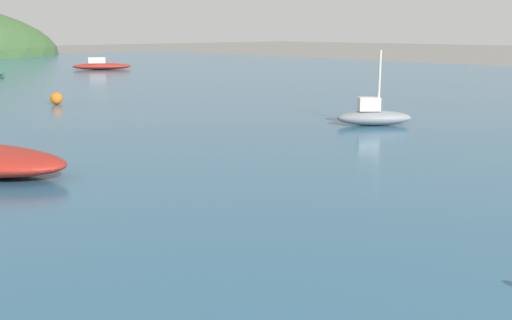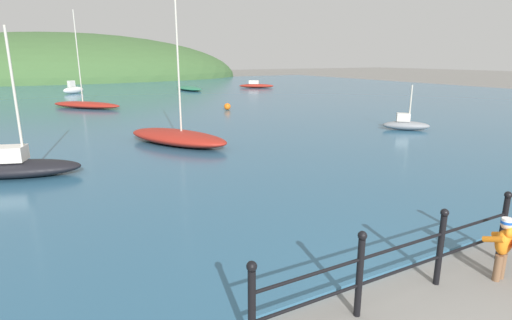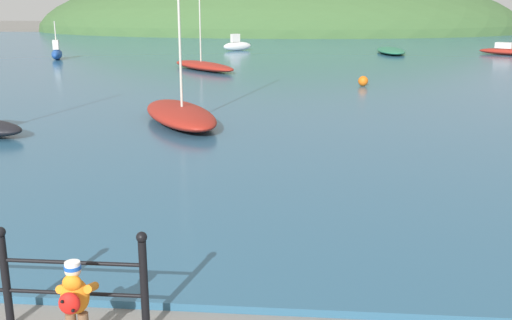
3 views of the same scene
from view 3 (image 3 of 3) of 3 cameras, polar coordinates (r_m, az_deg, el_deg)
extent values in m
cube|color=#2D5B7A|center=(36.73, -1.29, 9.46)|extent=(80.00, 60.00, 0.10)
ellipsoid|color=#3D6033|center=(71.78, 1.88, 12.13)|extent=(56.08, 30.84, 13.94)
cylinder|color=black|center=(7.38, -22.71, -10.68)|extent=(0.09, 0.09, 1.10)
sphere|color=black|center=(7.15, -23.19, -6.34)|extent=(0.12, 0.12, 0.12)
cylinder|color=black|center=(6.81, -10.59, -11.89)|extent=(0.09, 0.09, 1.10)
sphere|color=black|center=(6.56, -10.84, -7.22)|extent=(0.12, 0.12, 0.12)
ellipsoid|color=orange|center=(6.66, -16.85, -12.29)|extent=(0.32, 0.25, 0.40)
ellipsoid|color=orange|center=(6.53, -17.12, -11.12)|extent=(0.21, 0.14, 0.18)
cylinder|color=orange|center=(6.75, -17.80, -11.50)|extent=(0.12, 0.32, 0.19)
cylinder|color=orange|center=(6.67, -15.42, -11.63)|extent=(0.12, 0.32, 0.19)
sphere|color=beige|center=(6.53, -17.05, -9.98)|extent=(0.17, 0.17, 0.17)
cylinder|color=#194CB2|center=(6.52, -17.07, -9.75)|extent=(0.17, 0.17, 0.04)
cylinder|color=silver|center=(6.50, -17.10, -9.43)|extent=(0.16, 0.16, 0.04)
ellipsoid|color=red|center=(6.48, -17.35, -12.91)|extent=(0.23, 0.15, 0.24)
sphere|color=black|center=(6.42, -17.99, -12.71)|extent=(0.04, 0.04, 0.04)
sphere|color=black|center=(6.44, -17.04, -13.56)|extent=(0.04, 0.04, 0.04)
ellipsoid|color=maroon|center=(43.10, 22.89, 9.48)|extent=(3.76, 3.07, 0.42)
cube|color=silver|center=(43.15, 22.58, 10.04)|extent=(1.23, 1.12, 0.38)
ellipsoid|color=silver|center=(43.27, -1.79, 10.78)|extent=(2.12, 1.80, 0.62)
cube|color=silver|center=(43.15, -1.99, 11.55)|extent=(0.69, 0.63, 0.56)
ellipsoid|color=maroon|center=(31.29, -5.01, 8.92)|extent=(4.43, 4.74, 0.42)
cylinder|color=beige|center=(31.33, -5.40, 14.50)|extent=(0.07, 0.07, 5.67)
ellipsoid|color=#1E4793|center=(38.72, -18.43, 9.53)|extent=(1.20, 2.16, 0.61)
cube|color=silver|center=(38.52, -18.53, 10.37)|extent=(0.49, 0.65, 0.55)
cylinder|color=beige|center=(38.75, -18.56, 11.21)|extent=(0.07, 0.07, 1.66)
ellipsoid|color=#287551|center=(41.97, 12.73, 10.12)|extent=(1.88, 4.97, 0.37)
ellipsoid|color=maroon|center=(17.67, -7.25, 4.34)|extent=(3.60, 4.89, 0.53)
cylinder|color=beige|center=(17.15, -7.35, 13.51)|extent=(0.07, 0.07, 5.11)
sphere|color=orange|center=(25.68, 10.17, 7.42)|extent=(0.42, 0.42, 0.42)
camera|label=1|loc=(9.08, -47.64, 4.19)|focal=42.00mm
camera|label=2|loc=(8.66, -68.76, 3.60)|focal=28.00mm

